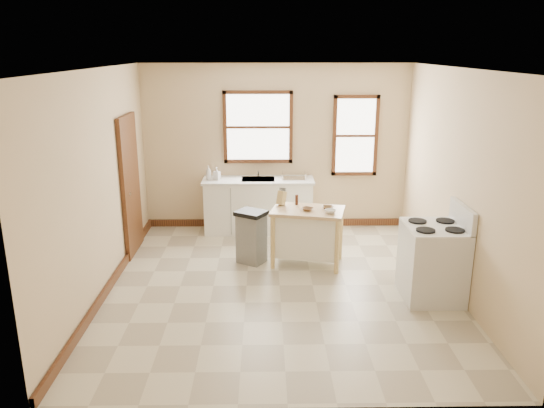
{
  "coord_description": "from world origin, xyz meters",
  "views": [
    {
      "loc": [
        -0.2,
        -6.44,
        3.03
      ],
      "look_at": [
        -0.1,
        0.4,
        1.01
      ],
      "focal_mm": 35.0,
      "sensor_mm": 36.0,
      "label": 1
    }
  ],
  "objects_px": {
    "soap_bottle_b": "(217,174)",
    "bowl_c": "(330,211)",
    "bowl_a": "(307,209)",
    "soap_bottle_a": "(208,173)",
    "dish_rack": "(294,176)",
    "bowl_b": "(328,208)",
    "trash_bin": "(251,237)",
    "gas_stove": "(433,252)",
    "kitchen_island": "(307,237)",
    "knife_block": "(282,198)",
    "pepper_grinder": "(297,200)"
  },
  "relations": [
    {
      "from": "soap_bottle_a",
      "to": "bowl_a",
      "type": "distance_m",
      "value": 2.12
    },
    {
      "from": "kitchen_island",
      "to": "bowl_b",
      "type": "distance_m",
      "value": 0.52
    },
    {
      "from": "bowl_a",
      "to": "gas_stove",
      "type": "xyz_separation_m",
      "value": [
        1.48,
        -1.06,
        -0.24
      ]
    },
    {
      "from": "kitchen_island",
      "to": "bowl_c",
      "type": "height_order",
      "value": "bowl_c"
    },
    {
      "from": "bowl_a",
      "to": "bowl_b",
      "type": "xyz_separation_m",
      "value": [
        0.3,
        0.06,
        0.0
      ]
    },
    {
      "from": "gas_stove",
      "to": "kitchen_island",
      "type": "bearing_deg",
      "value": 143.03
    },
    {
      "from": "soap_bottle_a",
      "to": "bowl_b",
      "type": "bearing_deg",
      "value": -56.8
    },
    {
      "from": "dish_rack",
      "to": "trash_bin",
      "type": "relative_size",
      "value": 0.5
    },
    {
      "from": "bowl_c",
      "to": "dish_rack",
      "type": "bearing_deg",
      "value": 104.54
    },
    {
      "from": "gas_stove",
      "to": "dish_rack",
      "type": "bearing_deg",
      "value": 122.0
    },
    {
      "from": "bowl_b",
      "to": "bowl_c",
      "type": "relative_size",
      "value": 1.05
    },
    {
      "from": "bowl_b",
      "to": "bowl_c",
      "type": "height_order",
      "value": "bowl_c"
    },
    {
      "from": "soap_bottle_b",
      "to": "dish_rack",
      "type": "height_order",
      "value": "soap_bottle_b"
    },
    {
      "from": "trash_bin",
      "to": "bowl_a",
      "type": "bearing_deg",
      "value": 23.5
    },
    {
      "from": "gas_stove",
      "to": "knife_block",
      "type": "bearing_deg",
      "value": 143.99
    },
    {
      "from": "soap_bottle_a",
      "to": "bowl_c",
      "type": "height_order",
      "value": "soap_bottle_a"
    },
    {
      "from": "trash_bin",
      "to": "gas_stove",
      "type": "relative_size",
      "value": 0.65
    },
    {
      "from": "soap_bottle_a",
      "to": "pepper_grinder",
      "type": "relative_size",
      "value": 1.6
    },
    {
      "from": "dish_rack",
      "to": "bowl_c",
      "type": "distance_m",
      "value": 1.68
    },
    {
      "from": "soap_bottle_b",
      "to": "bowl_c",
      "type": "xyz_separation_m",
      "value": [
        1.71,
        -1.6,
        -0.17
      ]
    },
    {
      "from": "bowl_a",
      "to": "trash_bin",
      "type": "xyz_separation_m",
      "value": [
        -0.8,
        0.12,
        -0.45
      ]
    },
    {
      "from": "knife_block",
      "to": "gas_stove",
      "type": "relative_size",
      "value": 0.16
    },
    {
      "from": "dish_rack",
      "to": "pepper_grinder",
      "type": "height_order",
      "value": "dish_rack"
    },
    {
      "from": "soap_bottle_b",
      "to": "bowl_c",
      "type": "bearing_deg",
      "value": -21.39
    },
    {
      "from": "pepper_grinder",
      "to": "dish_rack",
      "type": "bearing_deg",
      "value": 88.89
    },
    {
      "from": "bowl_a",
      "to": "knife_block",
      "type": "bearing_deg",
      "value": 142.34
    },
    {
      "from": "soap_bottle_b",
      "to": "trash_bin",
      "type": "relative_size",
      "value": 0.27
    },
    {
      "from": "knife_block",
      "to": "pepper_grinder",
      "type": "relative_size",
      "value": 1.33
    },
    {
      "from": "trash_bin",
      "to": "gas_stove",
      "type": "distance_m",
      "value": 2.57
    },
    {
      "from": "bowl_a",
      "to": "bowl_b",
      "type": "height_order",
      "value": "bowl_b"
    },
    {
      "from": "bowl_a",
      "to": "trash_bin",
      "type": "relative_size",
      "value": 0.2
    },
    {
      "from": "bowl_b",
      "to": "gas_stove",
      "type": "relative_size",
      "value": 0.14
    },
    {
      "from": "bowl_c",
      "to": "gas_stove",
      "type": "xyz_separation_m",
      "value": [
        1.17,
        -0.93,
        -0.24
      ]
    },
    {
      "from": "dish_rack",
      "to": "gas_stove",
      "type": "bearing_deg",
      "value": -57.85
    },
    {
      "from": "bowl_c",
      "to": "trash_bin",
      "type": "xyz_separation_m",
      "value": [
        -1.11,
        0.25,
        -0.46
      ]
    },
    {
      "from": "soap_bottle_a",
      "to": "bowl_c",
      "type": "bearing_deg",
      "value": -60.26
    },
    {
      "from": "bowl_a",
      "to": "soap_bottle_b",
      "type": "bearing_deg",
      "value": 133.71
    },
    {
      "from": "knife_block",
      "to": "trash_bin",
      "type": "distance_m",
      "value": 0.71
    },
    {
      "from": "bowl_b",
      "to": "dish_rack",
      "type": "bearing_deg",
      "value": 105.98
    },
    {
      "from": "bowl_b",
      "to": "soap_bottle_a",
      "type": "bearing_deg",
      "value": 142.94
    },
    {
      "from": "soap_bottle_a",
      "to": "bowl_a",
      "type": "xyz_separation_m",
      "value": [
        1.53,
        -1.44,
        -0.19
      ]
    },
    {
      "from": "kitchen_island",
      "to": "trash_bin",
      "type": "xyz_separation_m",
      "value": [
        -0.81,
        0.07,
        -0.02
      ]
    },
    {
      "from": "dish_rack",
      "to": "bowl_a",
      "type": "height_order",
      "value": "dish_rack"
    },
    {
      "from": "dish_rack",
      "to": "bowl_b",
      "type": "bearing_deg",
      "value": -73.86
    },
    {
      "from": "bowl_c",
      "to": "soap_bottle_a",
      "type": "bearing_deg",
      "value": 139.48
    },
    {
      "from": "soap_bottle_b",
      "to": "bowl_a",
      "type": "xyz_separation_m",
      "value": [
        1.4,
        -1.46,
        -0.18
      ]
    },
    {
      "from": "bowl_a",
      "to": "bowl_c",
      "type": "relative_size",
      "value": 1.01
    },
    {
      "from": "soap_bottle_a",
      "to": "knife_block",
      "type": "distance_m",
      "value": 1.66
    },
    {
      "from": "dish_rack",
      "to": "bowl_a",
      "type": "xyz_separation_m",
      "value": [
        0.11,
        -1.49,
        -0.12
      ]
    },
    {
      "from": "kitchen_island",
      "to": "bowl_c",
      "type": "bearing_deg",
      "value": -18.08
    }
  ]
}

